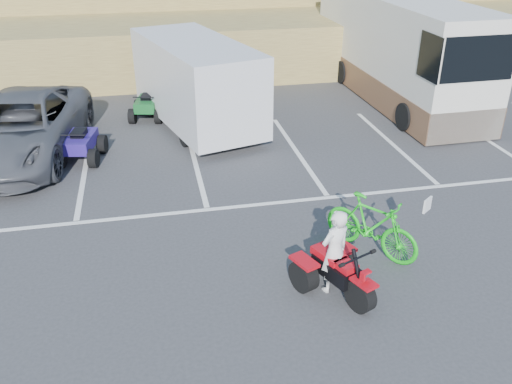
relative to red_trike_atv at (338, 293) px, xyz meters
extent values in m
plane|color=#37373A|center=(-1.77, 0.85, 0.00)|extent=(100.00, 100.00, 0.00)
cube|color=white|center=(-4.47, 5.85, 0.00)|extent=(0.12, 5.00, 0.01)
cube|color=white|center=(-1.77, 5.85, 0.00)|extent=(0.12, 5.00, 0.01)
cube|color=white|center=(0.93, 5.85, 0.00)|extent=(0.12, 5.00, 0.01)
cube|color=white|center=(3.63, 5.85, 0.00)|extent=(0.12, 5.00, 0.01)
cube|color=white|center=(6.33, 5.85, 0.00)|extent=(0.12, 5.00, 0.01)
cube|color=white|center=(-1.77, 3.25, 0.00)|extent=(28.00, 0.12, 0.01)
cube|color=olive|center=(-1.77, 14.85, 1.00)|extent=(40.00, 6.00, 2.00)
cube|color=olive|center=(-1.77, 18.35, 2.00)|extent=(40.00, 4.00, 2.20)
imported|color=white|center=(-0.06, 0.14, 0.75)|extent=(0.64, 0.54, 1.50)
imported|color=#14BF19|center=(0.97, 1.05, 0.57)|extent=(1.57, 1.83, 1.14)
imported|color=#4D4E55|center=(-6.01, 7.08, 0.78)|extent=(3.36, 5.90, 1.55)
cube|color=silver|center=(-1.40, 8.37, 1.36)|extent=(3.46, 5.65, 2.20)
cylinder|color=black|center=(-1.40, 8.37, 0.31)|extent=(2.03, 1.12, 0.62)
cube|color=silver|center=(5.41, 9.93, 1.66)|extent=(2.44, 9.01, 3.23)
cube|color=brown|center=(5.41, 9.93, 0.49)|extent=(2.49, 9.01, 0.90)
cube|color=black|center=(5.51, 5.43, 2.33)|extent=(2.06, 0.07, 1.17)
camera|label=1|loc=(-2.81, -6.79, 5.68)|focal=38.00mm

